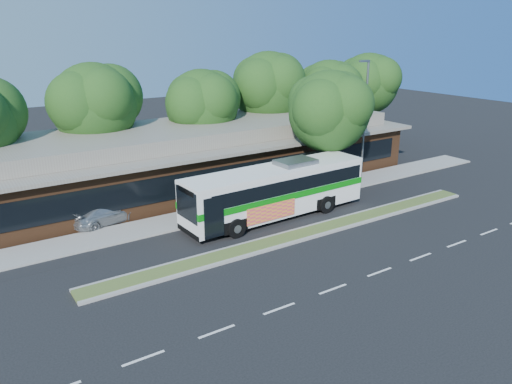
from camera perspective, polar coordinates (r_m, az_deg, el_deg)
ground at (r=28.37m, az=6.55°, el=-5.18°), size 120.00×120.00×0.00m
median_strip at (r=28.76m, az=5.79°, el=-4.65°), size 26.00×1.10×0.15m
sidewalk at (r=33.13m, az=-0.53°, el=-1.43°), size 44.00×2.60×0.12m
plaza_building at (r=38.00m, az=-5.97°, el=4.33°), size 33.20×11.20×4.45m
lamp_post at (r=37.51m, az=12.27°, el=8.17°), size 0.93×0.18×9.07m
tree_bg_b at (r=37.73m, az=-17.46°, el=9.72°), size 6.69×6.00×9.00m
tree_bg_c at (r=39.84m, az=-5.79°, el=10.07°), size 6.24×5.60×8.26m
tree_bg_d at (r=44.25m, az=1.80°, el=12.05°), size 6.91×6.20×9.37m
tree_bg_e at (r=47.25m, az=8.57°, el=11.44°), size 6.47×5.80×8.50m
tree_bg_f at (r=52.09m, az=12.89°, el=12.16°), size 6.69×6.00×8.92m
transit_bus at (r=30.58m, az=2.36°, el=0.53°), size 12.38×3.18×3.45m
sedan at (r=31.30m, az=-16.75°, el=-2.33°), size 4.63×2.71×1.26m
sidewalk_tree at (r=35.64m, az=8.71°, el=9.39°), size 6.31×5.66×8.54m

